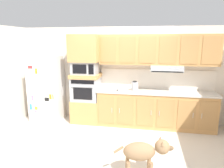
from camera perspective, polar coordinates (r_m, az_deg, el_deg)
name	(u,v)px	position (r m, az deg, el deg)	size (l,w,h in m)	color
ground_plane	(116,136)	(4.80, 1.14, -14.41)	(9.60, 9.60, 0.00)	beige
back_kitchen_wall	(123,75)	(5.47, 3.08, 2.68)	(6.20, 0.12, 2.50)	silver
side_panel_left	(2,78)	(5.57, -28.58, 1.38)	(0.12, 7.10, 2.50)	silver
refrigerator	(47,88)	(5.76, -17.95, -1.17)	(0.76, 0.73, 1.76)	white
oven_base_cabinet	(87,110)	(5.56, -7.14, -7.35)	(0.74, 0.62, 0.60)	tan
built_in_oven	(86,89)	(5.39, -7.32, -1.33)	(0.70, 0.62, 0.60)	#A8AAAF
appliance_mid_shelf	(86,76)	(5.32, -7.41, 2.34)	(0.74, 0.62, 0.10)	tan
microwave	(86,68)	(5.29, -7.48, 4.58)	(0.64, 0.54, 0.32)	#A8AAAF
appliance_upper_cabinet	(85,48)	(5.25, -7.62, 10.00)	(0.74, 0.62, 0.68)	tan
lower_cabinet_run	(155,109)	(5.27, 11.98, -7.01)	(2.87, 0.63, 0.88)	tan
countertop_slab	(156,92)	(5.15, 12.20, -2.15)	(2.91, 0.64, 0.04)	beige
backsplash_panel	(156,79)	(5.37, 12.25, 1.39)	(2.91, 0.02, 0.50)	white
upper_cabinet_with_hood	(158,51)	(5.12, 12.85, 9.10)	(2.87, 0.48, 0.88)	tan
screwdriver	(118,90)	(5.05, 1.57, -1.77)	(0.14, 0.13, 0.03)	black
electric_kettle	(135,86)	(5.08, 6.44, -0.60)	(0.17, 0.17, 0.24)	#A8AAAF
dog	(144,152)	(3.34, 9.13, -18.38)	(0.93, 0.37, 0.68)	#997551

